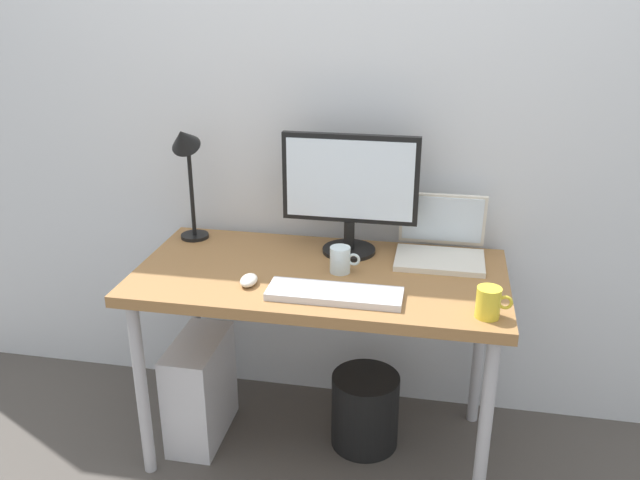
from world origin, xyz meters
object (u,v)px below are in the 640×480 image
object	(u,v)px
desk_lamp	(186,157)
coffee_mug	(489,303)
desk	(320,290)
mouse	(249,280)
keyboard	(335,294)
glass_cup	(341,260)
laptop	(441,243)
wastebasket	(365,410)
monitor	(350,187)
computer_tower	(200,389)

from	to	relation	value
desk_lamp	coffee_mug	world-z (taller)	desk_lamp
desk	mouse	world-z (taller)	mouse
mouse	keyboard	bearing A→B (deg)	-6.98
glass_cup	keyboard	bearing A→B (deg)	-86.43
laptop	coffee_mug	distance (m)	0.47
wastebasket	keyboard	bearing A→B (deg)	-110.87
monitor	desk_lamp	world-z (taller)	desk_lamp
laptop	computer_tower	world-z (taller)	laptop
monitor	wastebasket	distance (m)	0.87
coffee_mug	glass_cup	distance (m)	0.55
computer_tower	desk	bearing A→B (deg)	3.48
desk_lamp	glass_cup	size ratio (longest dim) A/B	4.43
mouse	glass_cup	size ratio (longest dim) A/B	0.84
monitor	keyboard	bearing A→B (deg)	-88.41
coffee_mug	wastebasket	size ratio (longest dim) A/B	0.37
desk	wastebasket	xyz separation A→B (m)	(0.17, 0.04, -0.52)
desk_lamp	glass_cup	bearing A→B (deg)	-16.60
mouse	wastebasket	xyz separation A→B (m)	(0.39, 0.19, -0.61)
laptop	monitor	bearing A→B (deg)	-177.26
desk	laptop	distance (m)	0.48
coffee_mug	glass_cup	xyz separation A→B (m)	(-0.49, 0.24, -0.00)
coffee_mug	mouse	bearing A→B (deg)	174.11
laptop	wastebasket	world-z (taller)	laptop
keyboard	mouse	xyz separation A→B (m)	(-0.30, 0.04, 0.01)
desk_lamp	keyboard	distance (m)	0.81
monitor	wastebasket	size ratio (longest dim) A/B	1.66
monitor	desk_lamp	xyz separation A→B (m)	(-0.63, 0.00, 0.08)
laptop	wastebasket	size ratio (longest dim) A/B	1.07
keyboard	glass_cup	size ratio (longest dim) A/B	4.10
laptop	keyboard	distance (m)	0.52
desk	computer_tower	distance (m)	0.66
desk	wastebasket	size ratio (longest dim) A/B	4.35
mouse	computer_tower	bearing A→B (deg)	154.57
mouse	wastebasket	distance (m)	0.75
monitor	glass_cup	xyz separation A→B (m)	(-0.00, -0.19, -0.21)
computer_tower	mouse	bearing A→B (deg)	-25.43
desk_lamp	mouse	bearing A→B (deg)	-45.86
computer_tower	wastebasket	distance (m)	0.65
mouse	wastebasket	world-z (taller)	mouse
desk	monitor	distance (m)	0.39
laptop	computer_tower	bearing A→B (deg)	-164.81
coffee_mug	wastebasket	bearing A→B (deg)	145.74
monitor	computer_tower	bearing A→B (deg)	-157.69
keyboard	glass_cup	world-z (taller)	glass_cup
glass_cup	wastebasket	xyz separation A→B (m)	(0.10, 0.03, -0.64)
desk	glass_cup	size ratio (longest dim) A/B	12.16
desk	coffee_mug	size ratio (longest dim) A/B	11.77
laptop	mouse	bearing A→B (deg)	-150.03
desk_lamp	glass_cup	world-z (taller)	desk_lamp
desk	monitor	bearing A→B (deg)	69.36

